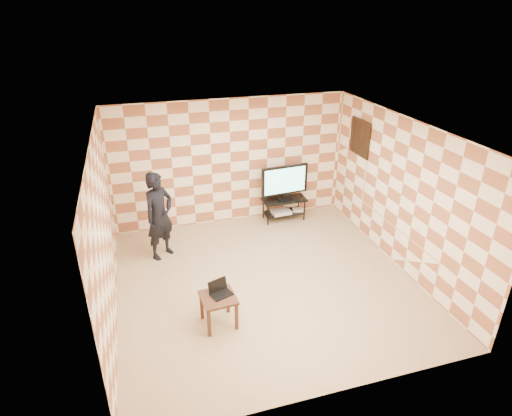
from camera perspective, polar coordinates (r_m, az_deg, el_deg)
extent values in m
plane|color=tan|center=(7.60, 1.31, -9.74)|extent=(5.00, 5.00, 0.00)
cube|color=#FFEAC5|center=(9.13, -3.42, 6.11)|extent=(5.00, 0.02, 2.70)
cube|color=#FFEAC5|center=(4.95, 10.55, -12.98)|extent=(5.00, 0.02, 2.70)
cube|color=#FFEAC5|center=(6.65, -19.58, -3.27)|extent=(0.02, 5.00, 2.70)
cube|color=#FFEAC5|center=(7.97, 18.80, 1.72)|extent=(0.02, 5.00, 2.70)
cube|color=white|center=(6.42, 1.55, 10.29)|extent=(5.00, 5.00, 0.02)
cube|color=black|center=(8.97, 13.69, 9.12)|extent=(0.04, 0.72, 0.72)
cube|color=black|center=(8.97, 13.69, 9.12)|extent=(0.04, 0.03, 0.68)
cube|color=black|center=(8.97, 13.69, 9.12)|extent=(0.04, 0.68, 0.03)
cube|color=black|center=(9.45, 3.76, 1.12)|extent=(0.97, 0.43, 0.04)
cube|color=black|center=(9.59, 3.70, -0.62)|extent=(0.87, 0.39, 0.03)
cylinder|color=black|center=(9.27, 1.61, -0.91)|extent=(0.03, 0.03, 0.50)
cylinder|color=black|center=(9.57, 0.97, -0.02)|extent=(0.03, 0.03, 0.50)
cylinder|color=black|center=(9.55, 6.47, -0.26)|extent=(0.03, 0.03, 0.50)
cylinder|color=black|center=(9.84, 5.70, 0.59)|extent=(0.03, 0.03, 0.50)
cube|color=black|center=(9.43, 3.76, 1.32)|extent=(0.33, 0.23, 0.03)
cube|color=black|center=(9.41, 3.77, 1.66)|extent=(0.08, 0.06, 0.09)
cube|color=black|center=(9.27, 3.84, 3.74)|extent=(1.06, 0.16, 0.65)
cube|color=#80F1DB|center=(9.23, 3.90, 3.65)|extent=(0.95, 0.09, 0.56)
cube|color=silver|center=(9.51, 3.36, -0.51)|extent=(0.44, 0.32, 0.07)
cube|color=silver|center=(9.66, 5.59, -0.24)|extent=(0.25, 0.20, 0.05)
cube|color=#311D14|center=(6.46, -5.07, -11.83)|extent=(0.54, 0.54, 0.04)
cube|color=#311D14|center=(6.42, -6.28, -15.05)|extent=(0.05, 0.05, 0.46)
cube|color=#311D14|center=(6.74, -7.26, -12.84)|extent=(0.05, 0.05, 0.46)
cube|color=#311D14|center=(6.51, -2.61, -14.25)|extent=(0.05, 0.05, 0.46)
cube|color=#311D14|center=(6.82, -3.77, -12.12)|extent=(0.05, 0.05, 0.46)
cube|color=black|center=(6.48, -4.62, -11.40)|extent=(0.36, 0.30, 0.02)
cube|color=black|center=(6.49, -5.16, -10.22)|extent=(0.31, 0.15, 0.20)
imported|color=black|center=(8.10, -12.77, -1.01)|extent=(0.74, 0.70, 1.70)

